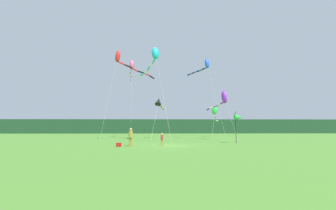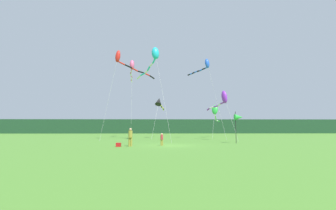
{
  "view_description": "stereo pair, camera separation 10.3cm",
  "coord_description": "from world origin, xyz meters",
  "px_view_note": "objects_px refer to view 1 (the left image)",
  "views": [
    {
      "loc": [
        -0.82,
        -22.59,
        1.73
      ],
      "look_at": [
        0.0,
        6.0,
        4.46
      ],
      "focal_mm": 25.01,
      "sensor_mm": 36.0,
      "label": 1
    },
    {
      "loc": [
        -0.72,
        -22.59,
        1.73
      ],
      "look_at": [
        0.0,
        6.0,
        4.46
      ],
      "focal_mm": 25.01,
      "sensor_mm": 36.0,
      "label": 2
    }
  ],
  "objects_px": {
    "kite_cyan": "(154,56)",
    "kite_green": "(215,111)",
    "banner_flag_pole": "(239,117)",
    "kite_rainbow": "(132,67)",
    "kite_purple": "(223,98)",
    "person_adult": "(131,136)",
    "cooler_box": "(119,145)",
    "kite_black": "(159,102)",
    "person_child": "(162,139)",
    "kite_red": "(123,60)",
    "kite_blue": "(205,65)"
  },
  "relations": [
    {
      "from": "banner_flag_pole",
      "to": "person_adult",
      "type": "bearing_deg",
      "value": -160.95
    },
    {
      "from": "kite_purple",
      "to": "banner_flag_pole",
      "type": "bearing_deg",
      "value": -87.8
    },
    {
      "from": "kite_rainbow",
      "to": "person_adult",
      "type": "bearing_deg",
      "value": -82.63
    },
    {
      "from": "kite_blue",
      "to": "kite_rainbow",
      "type": "height_order",
      "value": "kite_rainbow"
    },
    {
      "from": "banner_flag_pole",
      "to": "kite_green",
      "type": "distance_m",
      "value": 13.78
    },
    {
      "from": "kite_red",
      "to": "kite_green",
      "type": "relative_size",
      "value": 1.59
    },
    {
      "from": "cooler_box",
      "to": "kite_rainbow",
      "type": "distance_m",
      "value": 20.2
    },
    {
      "from": "person_adult",
      "to": "kite_rainbow",
      "type": "relative_size",
      "value": 0.13
    },
    {
      "from": "kite_green",
      "to": "kite_blue",
      "type": "bearing_deg",
      "value": -118.23
    },
    {
      "from": "kite_red",
      "to": "banner_flag_pole",
      "type": "bearing_deg",
      "value": -26.12
    },
    {
      "from": "cooler_box",
      "to": "kite_cyan",
      "type": "xyz_separation_m",
      "value": [
        2.83,
        8.45,
        10.81
      ]
    },
    {
      "from": "person_child",
      "to": "person_adult",
      "type": "bearing_deg",
      "value": -161.94
    },
    {
      "from": "banner_flag_pole",
      "to": "cooler_box",
      "type": "bearing_deg",
      "value": -161.23
    },
    {
      "from": "kite_black",
      "to": "banner_flag_pole",
      "type": "bearing_deg",
      "value": -54.02
    },
    {
      "from": "cooler_box",
      "to": "kite_green",
      "type": "height_order",
      "value": "kite_green"
    },
    {
      "from": "person_adult",
      "to": "cooler_box",
      "type": "xyz_separation_m",
      "value": [
        -1.01,
        -0.28,
        -0.75
      ]
    },
    {
      "from": "person_child",
      "to": "kite_red",
      "type": "relative_size",
      "value": 0.09
    },
    {
      "from": "kite_black",
      "to": "kite_purple",
      "type": "xyz_separation_m",
      "value": [
        8.68,
        -6.75,
        -0.23
      ]
    },
    {
      "from": "kite_green",
      "to": "kite_purple",
      "type": "bearing_deg",
      "value": -95.32
    },
    {
      "from": "kite_purple",
      "to": "kite_black",
      "type": "bearing_deg",
      "value": 142.14
    },
    {
      "from": "person_child",
      "to": "kite_green",
      "type": "relative_size",
      "value": 0.15
    },
    {
      "from": "person_adult",
      "to": "kite_green",
      "type": "bearing_deg",
      "value": 56.06
    },
    {
      "from": "person_child",
      "to": "kite_green",
      "type": "height_order",
      "value": "kite_green"
    },
    {
      "from": "cooler_box",
      "to": "banner_flag_pole",
      "type": "distance_m",
      "value": 13.24
    },
    {
      "from": "kite_cyan",
      "to": "kite_green",
      "type": "relative_size",
      "value": 1.55
    },
    {
      "from": "person_adult",
      "to": "kite_rainbow",
      "type": "distance_m",
      "value": 19.63
    },
    {
      "from": "kite_black",
      "to": "kite_rainbow",
      "type": "distance_m",
      "value": 7.34
    },
    {
      "from": "cooler_box",
      "to": "kite_purple",
      "type": "distance_m",
      "value": 16.39
    },
    {
      "from": "kite_black",
      "to": "kite_purple",
      "type": "relative_size",
      "value": 1.03
    },
    {
      "from": "kite_purple",
      "to": "kite_cyan",
      "type": "bearing_deg",
      "value": -172.45
    },
    {
      "from": "kite_black",
      "to": "kite_green",
      "type": "height_order",
      "value": "kite_black"
    },
    {
      "from": "kite_red",
      "to": "kite_green",
      "type": "bearing_deg",
      "value": 25.19
    },
    {
      "from": "kite_purple",
      "to": "person_adult",
      "type": "bearing_deg",
      "value": -139.67
    },
    {
      "from": "kite_black",
      "to": "kite_green",
      "type": "xyz_separation_m",
      "value": [
        9.44,
        1.43,
        -1.44
      ]
    },
    {
      "from": "kite_black",
      "to": "kite_green",
      "type": "distance_m",
      "value": 9.66
    },
    {
      "from": "kite_red",
      "to": "kite_blue",
      "type": "bearing_deg",
      "value": 11.26
    },
    {
      "from": "person_child",
      "to": "kite_black",
      "type": "relative_size",
      "value": 0.17
    },
    {
      "from": "person_child",
      "to": "banner_flag_pole",
      "type": "distance_m",
      "value": 9.17
    },
    {
      "from": "banner_flag_pole",
      "to": "kite_green",
      "type": "relative_size",
      "value": 0.44
    },
    {
      "from": "cooler_box",
      "to": "kite_cyan",
      "type": "relative_size",
      "value": 0.04
    },
    {
      "from": "person_child",
      "to": "banner_flag_pole",
      "type": "height_order",
      "value": "banner_flag_pole"
    },
    {
      "from": "person_adult",
      "to": "kite_blue",
      "type": "bearing_deg",
      "value": 54.3
    },
    {
      "from": "banner_flag_pole",
      "to": "kite_rainbow",
      "type": "distance_m",
      "value": 20.29
    },
    {
      "from": "kite_red",
      "to": "kite_purple",
      "type": "bearing_deg",
      "value": -5.61
    },
    {
      "from": "banner_flag_pole",
      "to": "kite_rainbow",
      "type": "bearing_deg",
      "value": 137.12
    },
    {
      "from": "cooler_box",
      "to": "kite_green",
      "type": "xyz_separation_m",
      "value": [
        12.84,
        17.85,
        4.22
      ]
    },
    {
      "from": "kite_blue",
      "to": "kite_cyan",
      "type": "xyz_separation_m",
      "value": [
        -7.63,
        -4.99,
        -0.18
      ]
    },
    {
      "from": "kite_cyan",
      "to": "cooler_box",
      "type": "bearing_deg",
      "value": -108.55
    },
    {
      "from": "banner_flag_pole",
      "to": "kite_cyan",
      "type": "distance_m",
      "value": 13.21
    },
    {
      "from": "person_adult",
      "to": "kite_cyan",
      "type": "distance_m",
      "value": 13.08
    }
  ]
}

